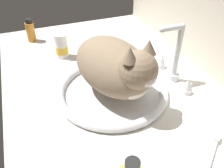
{
  "coord_description": "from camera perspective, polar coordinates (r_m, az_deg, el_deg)",
  "views": [
    {
      "loc": [
        62.64,
        -23.95,
        54.8
      ],
      "look_at": [
        2.24,
        -1.01,
        7.0
      ],
      "focal_mm": 39.8,
      "sensor_mm": 36.0,
      "label": 1
    }
  ],
  "objects": [
    {
      "name": "sink_basin",
      "position": [
        0.82,
        0.0,
        -1.57
      ],
      "size": [
        36.82,
        36.82,
        2.71
      ],
      "color": "white",
      "rests_on": "countertop"
    },
    {
      "name": "countertop",
      "position": [
        0.86,
        0.1,
        -1.98
      ],
      "size": [
        120.62,
        70.81,
        3.0
      ],
      "primitive_type": "cube",
      "color": "silver",
      "rests_on": "ground"
    },
    {
      "name": "faucet",
      "position": [
        0.87,
        14.19,
        5.33
      ],
      "size": [
        20.04,
        10.01,
        21.38
      ],
      "color": "silver",
      "rests_on": "countertop"
    },
    {
      "name": "amber_bottle",
      "position": [
        1.19,
        -18.23,
        11.52
      ],
      "size": [
        3.86,
        3.86,
        10.44
      ],
      "color": "#C67A23",
      "rests_on": "countertop"
    },
    {
      "name": "backsplash_wall",
      "position": [
        0.94,
        22.1,
        12.51
      ],
      "size": [
        120.62,
        2.4,
        41.53
      ],
      "primitive_type": "cube",
      "color": "beige",
      "rests_on": "ground"
    },
    {
      "name": "cat",
      "position": [
        0.75,
        0.97,
        3.86
      ],
      "size": [
        37.17,
        25.91,
        20.75
      ],
      "color": "#8C755B",
      "rests_on": "sink_basin"
    },
    {
      "name": "toothbrush",
      "position": [
        0.68,
        21.77,
        -15.76
      ],
      "size": [
        12.28,
        14.72,
        1.7
      ],
      "color": "silver",
      "rests_on": "countertop"
    },
    {
      "name": "pill_bottle",
      "position": [
        1.03,
        -11.52,
        8.46
      ],
      "size": [
        5.11,
        5.11,
        10.03
      ],
      "color": "white",
      "rests_on": "countertop"
    }
  ]
}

